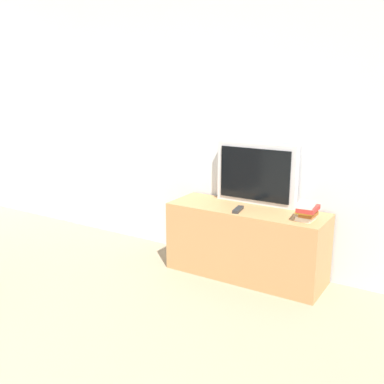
% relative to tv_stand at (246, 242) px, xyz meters
% --- Properties ---
extents(wall_back, '(9.00, 0.06, 2.60)m').
position_rel_tv_stand_xyz_m(wall_back, '(-0.78, 0.27, 1.01)').
color(wall_back, silver).
rests_on(wall_back, ground_plane).
extents(tv_stand, '(1.29, 0.44, 0.58)m').
position_rel_tv_stand_xyz_m(tv_stand, '(0.00, 0.00, 0.00)').
color(tv_stand, tan).
rests_on(tv_stand, ground_plane).
extents(television, '(0.69, 0.09, 0.51)m').
position_rel_tv_stand_xyz_m(television, '(-0.01, 0.18, 0.55)').
color(television, silver).
rests_on(television, tv_stand).
extents(book_stack, '(0.15, 0.20, 0.13)m').
position_rel_tv_stand_xyz_m(book_stack, '(0.51, -0.06, 0.36)').
color(book_stack, silver).
rests_on(book_stack, tv_stand).
extents(remote_on_stand, '(0.08, 0.18, 0.02)m').
position_rel_tv_stand_xyz_m(remote_on_stand, '(-0.03, -0.11, 0.30)').
color(remote_on_stand, '#2D2D2D').
rests_on(remote_on_stand, tv_stand).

